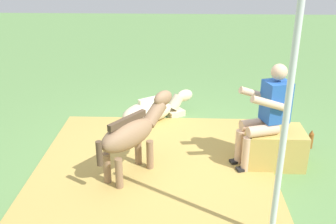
% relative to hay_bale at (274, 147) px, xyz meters
% --- Properties ---
extents(ground_plane, '(24.00, 24.00, 0.00)m').
position_rel_hay_bale_xyz_m(ground_plane, '(1.29, -0.15, -0.24)').
color(ground_plane, '#608C4C').
extents(hay_patch, '(3.05, 2.94, 0.02)m').
position_rel_hay_bale_xyz_m(hay_patch, '(1.57, 0.08, -0.23)').
color(hay_patch, tan).
rests_on(hay_patch, ground).
extents(hay_bale, '(0.74, 0.52, 0.49)m').
position_rel_hay_bale_xyz_m(hay_bale, '(0.00, 0.00, 0.00)').
color(hay_bale, tan).
rests_on(hay_bale, ground).
extents(person_seated, '(0.72, 0.54, 1.37)m').
position_rel_hay_bale_xyz_m(person_seated, '(0.16, 0.04, 0.52)').
color(person_seated, '#D8AD8C').
rests_on(person_seated, ground).
extents(pony_standing, '(0.93, 1.16, 0.94)m').
position_rel_hay_bale_xyz_m(pony_standing, '(1.81, 0.31, 0.33)').
color(pony_standing, '#8C6B4C').
rests_on(pony_standing, ground).
extents(pony_lying, '(1.25, 0.99, 0.42)m').
position_rel_hay_bale_xyz_m(pony_lying, '(1.69, -1.30, -0.05)').
color(pony_lying, beige).
rests_on(pony_lying, ground).
extents(soda_bottle, '(0.07, 0.07, 0.28)m').
position_rel_hay_bale_xyz_m(soda_bottle, '(-0.62, -0.46, -0.11)').
color(soda_bottle, brown).
rests_on(soda_bottle, ground).
extents(tent_pole_left, '(0.06, 0.06, 2.40)m').
position_rel_hay_bale_xyz_m(tent_pole_left, '(0.32, 1.47, 0.95)').
color(tent_pole_left, silver).
rests_on(tent_pole_left, ground).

